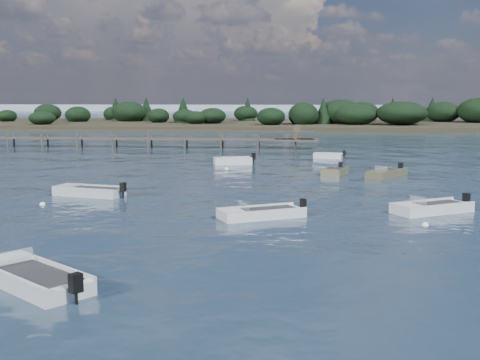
# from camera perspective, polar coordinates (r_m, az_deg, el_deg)

# --- Properties ---
(ground) EXTENTS (400.00, 400.00, 0.00)m
(ground) POSITION_cam_1_polar(r_m,az_deg,el_deg) (81.52, 2.59, 3.75)
(ground) COLOR #162535
(ground) RESTS_ON ground
(dinghy_mid_grey) EXTENTS (4.63, 2.51, 1.15)m
(dinghy_mid_grey) POSITION_cam_1_polar(r_m,az_deg,el_deg) (37.30, -14.10, -1.21)
(dinghy_mid_grey) COLOR #A9AEB0
(dinghy_mid_grey) RESTS_ON ground
(dinghy_near_olive) EXTENTS (4.72, 4.16, 1.22)m
(dinghy_near_olive) POSITION_cam_1_polar(r_m,az_deg,el_deg) (20.32, -19.14, -9.00)
(dinghy_near_olive) COLOR silver
(dinghy_near_olive) RESTS_ON ground
(dinghy_mid_white_b) EXTENTS (4.47, 3.52, 1.14)m
(dinghy_mid_white_b) POSITION_cam_1_polar(r_m,az_deg,el_deg) (32.48, 17.71, -2.69)
(dinghy_mid_white_b) COLOR silver
(dinghy_mid_white_b) RESTS_ON ground
(tender_far_grey_b) EXTENTS (3.11, 1.72, 1.04)m
(tender_far_grey_b) POSITION_cam_1_polar(r_m,az_deg,el_deg) (58.72, 8.35, 2.19)
(tender_far_grey_b) COLOR silver
(tender_far_grey_b) RESTS_ON ground
(dinghy_mid_white_a) EXTENTS (4.47, 3.33, 1.06)m
(dinghy_mid_white_a) POSITION_cam_1_polar(r_m,az_deg,el_deg) (29.67, 2.02, -3.32)
(dinghy_mid_white_a) COLOR silver
(dinghy_mid_white_a) RESTS_ON ground
(tender_far_white) EXTENTS (3.74, 2.13, 1.26)m
(tender_far_white) POSITION_cam_1_polar(r_m,az_deg,el_deg) (52.87, -0.68, 1.68)
(tender_far_white) COLOR silver
(tender_far_white) RESTS_ON ground
(dinghy_extra_a) EXTENTS (3.59, 4.42, 1.11)m
(dinghy_extra_a) POSITION_cam_1_polar(r_m,az_deg,el_deg) (46.22, 13.73, 0.52)
(dinghy_extra_a) COLOR brown
(dinghy_extra_a) RESTS_ON ground
(dinghy_extra_b) EXTENTS (2.28, 3.27, 1.02)m
(dinghy_extra_b) POSITION_cam_1_polar(r_m,az_deg,el_deg) (46.50, 8.99, 0.68)
(dinghy_extra_b) COLOR brown
(dinghy_extra_b) RESTS_ON ground
(buoy_a) EXTENTS (0.32, 0.32, 0.32)m
(buoy_a) POSITION_cam_1_polar(r_m,az_deg,el_deg) (19.77, -19.97, -9.99)
(buoy_a) COLOR white
(buoy_a) RESTS_ON ground
(buoy_b) EXTENTS (0.32, 0.32, 0.32)m
(buoy_b) POSITION_cam_1_polar(r_m,az_deg,el_deg) (29.13, 17.15, -4.16)
(buoy_b) COLOR white
(buoy_b) RESTS_ON ground
(buoy_c) EXTENTS (0.32, 0.32, 0.32)m
(buoy_c) POSITION_cam_1_polar(r_m,az_deg,el_deg) (34.88, -18.22, -2.25)
(buoy_c) COLOR white
(buoy_c) RESTS_ON ground
(buoy_e) EXTENTS (0.32, 0.32, 0.32)m
(buoy_e) POSITION_cam_1_polar(r_m,az_deg,el_deg) (49.29, -1.30, 1.02)
(buoy_e) COLOR white
(buoy_e) RESTS_ON ground
(jetty) EXTENTS (64.50, 3.20, 3.40)m
(jetty) POSITION_cam_1_polar(r_m,az_deg,el_deg) (74.01, -15.00, 3.83)
(jetty) COLOR #473D34
(jetty) RESTS_ON ground
(far_headland) EXTENTS (190.00, 40.00, 5.80)m
(far_headland) POSITION_cam_1_polar(r_m,az_deg,el_deg) (123.07, 15.32, 5.80)
(far_headland) COLOR black
(far_headland) RESTS_ON ground
(distant_haze) EXTENTS (280.00, 20.00, 2.40)m
(distant_haze) POSITION_cam_1_polar(r_m,az_deg,el_deg) (268.29, -15.18, 6.38)
(distant_haze) COLOR #899EAA
(distant_haze) RESTS_ON ground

